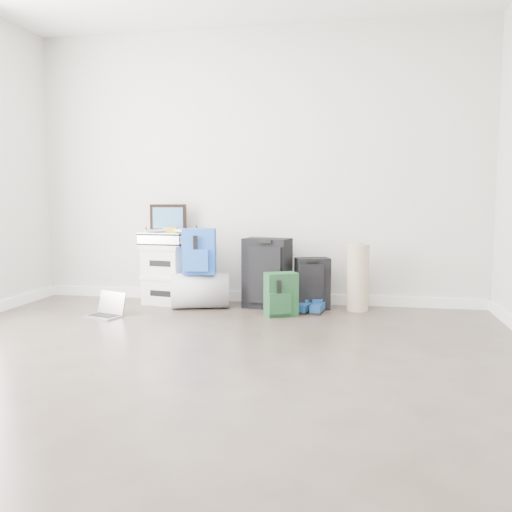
% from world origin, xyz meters
% --- Properties ---
extents(ground, '(5.00, 5.00, 0.00)m').
position_xyz_m(ground, '(0.00, 0.00, 0.00)').
color(ground, '#352B26').
rests_on(ground, ground).
extents(room_envelope, '(4.52, 5.02, 2.71)m').
position_xyz_m(room_envelope, '(0.00, 0.02, 1.72)').
color(room_envelope, beige).
rests_on(room_envelope, ground).
extents(boxes_stack, '(0.46, 0.40, 0.59)m').
position_xyz_m(boxes_stack, '(-0.86, 2.24, 0.29)').
color(boxes_stack, silver).
rests_on(boxes_stack, ground).
extents(briefcase, '(0.47, 0.37, 0.13)m').
position_xyz_m(briefcase, '(-0.86, 2.24, 0.65)').
color(briefcase, '#B2B2B7').
rests_on(briefcase, boxes_stack).
extents(painting, '(0.36, 0.08, 0.27)m').
position_xyz_m(painting, '(-0.86, 2.34, 0.85)').
color(painting, black).
rests_on(painting, briefcase).
extents(drone, '(0.44, 0.44, 0.05)m').
position_xyz_m(drone, '(-0.78, 2.22, 0.74)').
color(drone, gold).
rests_on(drone, briefcase).
extents(duffel_bag, '(0.61, 0.47, 0.33)m').
position_xyz_m(duffel_bag, '(-0.46, 2.09, 0.17)').
color(duffel_bag, gray).
rests_on(duffel_bag, ground).
extents(blue_backpack, '(0.33, 0.27, 0.43)m').
position_xyz_m(blue_backpack, '(-0.46, 2.06, 0.54)').
color(blue_backpack, '#1B50B5').
rests_on(blue_backpack, duffel_bag).
extents(large_suitcase, '(0.48, 0.36, 0.67)m').
position_xyz_m(large_suitcase, '(0.16, 2.22, 0.33)').
color(large_suitcase, black).
rests_on(large_suitcase, ground).
extents(green_backpack, '(0.32, 0.30, 0.39)m').
position_xyz_m(green_backpack, '(0.34, 1.89, 0.19)').
color(green_backpack, '#133420').
rests_on(green_backpack, ground).
extents(carry_on, '(0.35, 0.29, 0.49)m').
position_xyz_m(carry_on, '(0.59, 2.22, 0.24)').
color(carry_on, black).
rests_on(carry_on, ground).
extents(shoes, '(0.27, 0.27, 0.08)m').
position_xyz_m(shoes, '(0.60, 2.07, 0.04)').
color(shoes, black).
rests_on(shoes, ground).
extents(rolled_rug, '(0.20, 0.20, 0.62)m').
position_xyz_m(rolled_rug, '(1.02, 2.25, 0.31)').
color(rolled_rug, tan).
rests_on(rolled_rug, ground).
extents(laptop, '(0.35, 0.30, 0.21)m').
position_xyz_m(laptop, '(-1.18, 1.59, 0.05)').
color(laptop, '#B6B6BB').
rests_on(laptop, ground).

